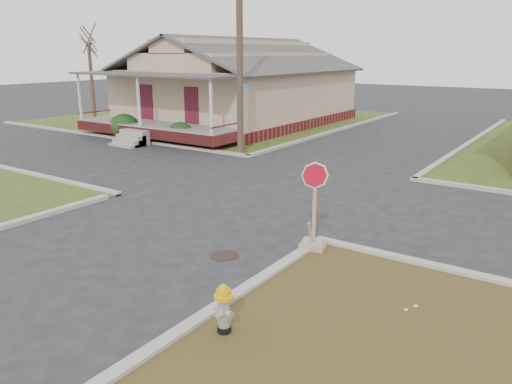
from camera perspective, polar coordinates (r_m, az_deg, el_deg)
The scene contains 11 objects.
ground at distance 12.94m, azimuth -9.96°, elevation -4.32°, with size 120.00×120.00×0.00m, color #242426.
verge_far_left at distance 34.56m, azimuth -4.73°, elevation 8.43°, with size 19.00×19.00×0.05m, color #354A1A.
curbs at distance 16.69m, azimuth 2.02°, elevation 0.50°, with size 80.00×40.00×0.12m, color #AAA299, non-canonical shape.
manhole at distance 11.23m, azimuth -3.59°, elevation -7.25°, with size 0.64×0.64×0.01m, color black.
corner_house at distance 31.47m, azimuth -2.02°, elevation 11.89°, with size 10.10×15.50×5.30m.
utility_pole at distance 21.70m, azimuth -1.88°, elevation 16.46°, with size 1.80×0.28×9.00m.
tree_far_left at distance 33.71m, azimuth -18.24°, elevation 11.76°, with size 0.22×0.22×4.90m, color #3F2E24.
fire_hydrant at distance 8.10m, azimuth -3.71°, elevation -12.88°, with size 0.31×0.31×0.84m.
stop_sign at distance 11.43m, azimuth 6.60°, elevation -4.31°, with size 0.57×0.56×2.02m.
hedge_left at distance 27.11m, azimuth -14.83°, elevation 7.29°, with size 1.56×1.28×1.19m, color #163513.
hedge_right at distance 24.69m, azimuth -8.62°, elevation 6.71°, with size 1.40×1.15×1.07m, color #163513.
Camera 1 is at (8.59, -8.63, 4.38)m, focal length 35.00 mm.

